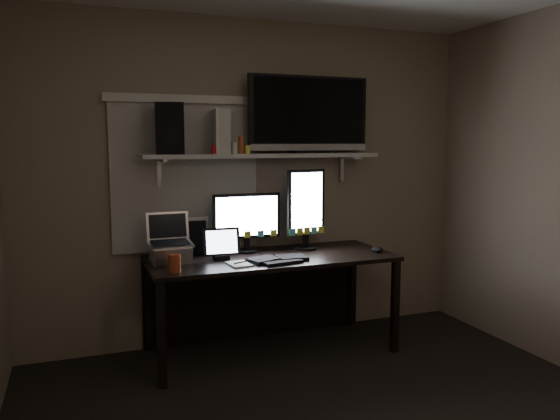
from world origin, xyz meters
name	(u,v)px	position (x,y,z in m)	size (l,w,h in m)	color
back_wall	(255,182)	(0.00, 1.80, 1.25)	(3.60, 3.60, 0.00)	#7F6F5B
window_blinds	(186,178)	(-0.55, 1.79, 1.30)	(1.10, 0.02, 1.10)	beige
desk	(266,276)	(0.00, 1.55, 0.55)	(1.80, 0.75, 0.73)	black
wall_shelf	(262,155)	(0.00, 1.62, 1.46)	(1.80, 0.35, 0.03)	#AAABA6
monitor_landscape	(247,222)	(-0.13, 1.62, 0.96)	(0.52, 0.06, 0.46)	black
monitor_portrait	(306,209)	(0.34, 1.57, 1.05)	(0.32, 0.06, 0.64)	black
keyboard	(278,259)	(-0.01, 1.26, 0.74)	(0.43, 0.17, 0.03)	black
mouse	(377,249)	(0.81, 1.28, 0.75)	(0.07, 0.12, 0.04)	black
notepad	(239,264)	(-0.30, 1.23, 0.74)	(0.14, 0.19, 0.01)	white
tablet	(221,244)	(-0.37, 1.44, 0.85)	(0.26, 0.11, 0.23)	black
file_sorter	(192,236)	(-0.52, 1.75, 0.86)	(0.21, 0.09, 0.27)	black
laptop	(170,239)	(-0.73, 1.46, 0.90)	(0.30, 0.24, 0.34)	#A6A6AA
cup	(175,263)	(-0.75, 1.17, 0.79)	(0.08, 0.08, 0.12)	#953B1B
sticky_notes	(251,262)	(-0.20, 1.29, 0.73)	(0.28, 0.21, 0.00)	#CBD239
tv	(309,115)	(0.39, 1.64, 1.77)	(0.98, 0.18, 0.59)	black
game_console	(220,132)	(-0.32, 1.64, 1.64)	(0.08, 0.27, 0.32)	beige
speaker	(170,129)	(-0.69, 1.62, 1.66)	(0.20, 0.24, 0.36)	black
bottles	(231,143)	(-0.26, 1.54, 1.56)	(0.24, 0.05, 0.15)	#A50F0C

